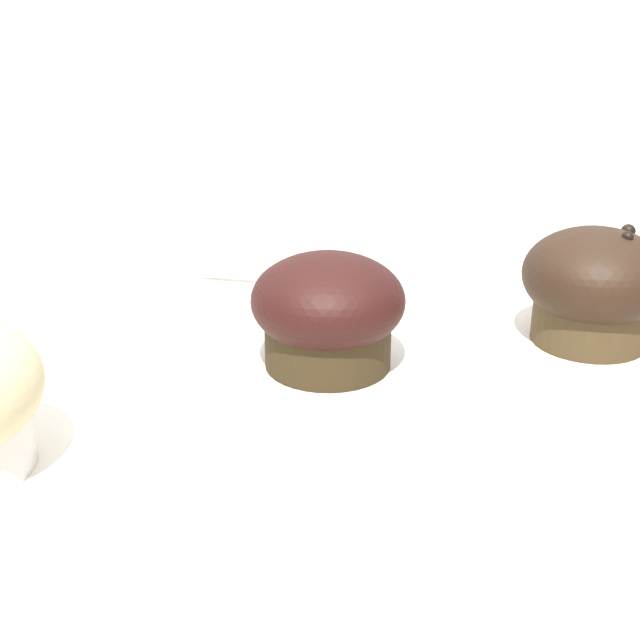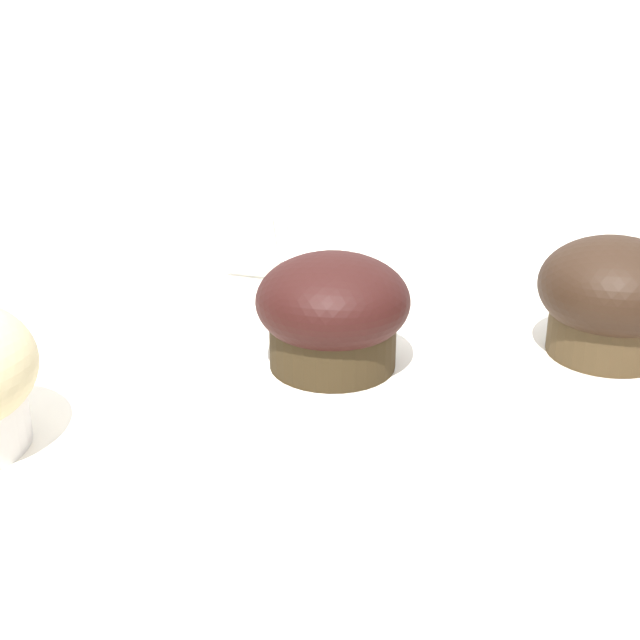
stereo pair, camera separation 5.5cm
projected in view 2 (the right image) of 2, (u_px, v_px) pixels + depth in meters
The scene contains 4 objects.
wall_back at pixel (358, 188), 1.14m from camera, with size 3.20×0.10×1.80m, color silver.
muffin_front_center at pixel (333, 312), 0.58m from camera, with size 0.10×0.10×0.08m.
muffin_back_left at pixel (613, 297), 0.60m from camera, with size 0.10×0.10×0.08m.
price_card at pixel (254, 242), 0.74m from camera, with size 0.06×0.06×0.06m.
Camera 2 is at (-0.19, -0.50, 1.19)m, focal length 50.00 mm.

